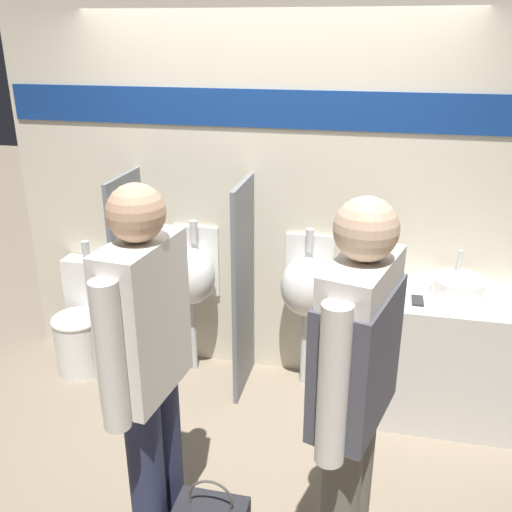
{
  "coord_description": "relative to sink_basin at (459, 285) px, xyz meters",
  "views": [
    {
      "loc": [
        0.73,
        -3.07,
        2.37
      ],
      "look_at": [
        0.0,
        0.17,
        1.05
      ],
      "focal_mm": 40.0,
      "sensor_mm": 36.0,
      "label": 1
    }
  ],
  "objects": [
    {
      "name": "toilet",
      "position": [
        -2.6,
        -0.04,
        -0.56
      ],
      "size": [
        0.39,
        0.53,
        0.94
      ],
      "color": "white",
      "rests_on": "ground_plane"
    },
    {
      "name": "divider_near_counter",
      "position": [
        -2.19,
        -0.02,
        -0.16
      ],
      "size": [
        0.03,
        0.52,
        1.49
      ],
      "color": "slate",
      "rests_on": "ground_plane"
    },
    {
      "name": "person_with_lanyard",
      "position": [
        -1.46,
        -1.42,
        0.11
      ],
      "size": [
        0.25,
        0.63,
        1.82
      ],
      "rotation": [
        0.0,
        0.0,
        1.45
      ],
      "color": "#282D4C",
      "rests_on": "ground_plane"
    },
    {
      "name": "person_in_vest",
      "position": [
        -0.56,
        -1.44,
        0.16
      ],
      "size": [
        0.35,
        0.62,
        1.83
      ],
      "rotation": [
        0.0,
        0.0,
        1.31
      ],
      "color": "#666056",
      "rests_on": "ground_plane"
    },
    {
      "name": "ground_plane",
      "position": [
        -1.25,
        -0.33,
        -0.9
      ],
      "size": [
        16.0,
        16.0,
        0.0
      ],
      "primitive_type": "plane",
      "color": "gray"
    },
    {
      "name": "display_wall",
      "position": [
        -1.25,
        0.27,
        0.46
      ],
      "size": [
        3.71,
        0.07,
        2.7
      ],
      "color": "beige",
      "rests_on": "ground_plane"
    },
    {
      "name": "divider_mid",
      "position": [
        -1.37,
        -0.02,
        -0.16
      ],
      "size": [
        0.03,
        0.52,
        1.49
      ],
      "color": "slate",
      "rests_on": "ground_plane"
    },
    {
      "name": "sink_basin",
      "position": [
        0.0,
        0.0,
        0.0
      ],
      "size": [
        0.33,
        0.33,
        0.24
      ],
      "color": "white",
      "rests_on": "sink_counter"
    },
    {
      "name": "cell_phone",
      "position": [
        -0.25,
        -0.18,
        -0.05
      ],
      "size": [
        0.07,
        0.14,
        0.01
      ],
      "color": "#232328",
      "rests_on": "sink_counter"
    },
    {
      "name": "urinal_far",
      "position": [
        -0.96,
        0.1,
        -0.15
      ],
      "size": [
        0.35,
        0.3,
        1.13
      ],
      "color": "silver",
      "rests_on": "ground_plane"
    },
    {
      "name": "sink_counter",
      "position": [
        0.05,
        -0.06,
        -0.48
      ],
      "size": [
        1.0,
        0.59,
        0.85
      ],
      "color": "silver",
      "rests_on": "ground_plane"
    },
    {
      "name": "urinal_near_counter",
      "position": [
        -1.78,
        0.1,
        -0.15
      ],
      "size": [
        0.35,
        0.3,
        1.13
      ],
      "color": "silver",
      "rests_on": "ground_plane"
    }
  ]
}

